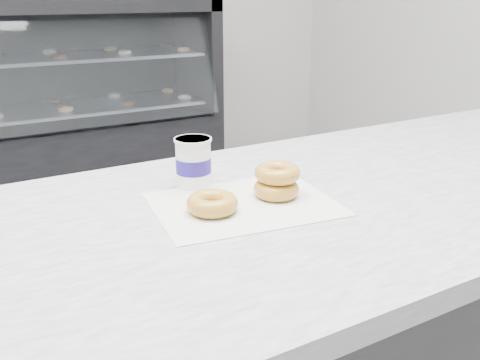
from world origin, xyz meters
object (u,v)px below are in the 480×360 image
Objects in this scene: display_case at (29,126)px; donut_stack at (277,181)px; coffee_cup at (193,162)px; donut_single at (212,203)px.

display_case is 21.84× the size of donut_stack.
coffee_cup reaches higher than donut_stack.
display_case is 2.74m from donut_single.
coffee_cup is (-0.11, 0.14, 0.02)m from donut_stack.
display_case is 25.05× the size of donut_single.
donut_single is (-0.09, -2.70, 0.43)m from display_case.
donut_stack reaches higher than donut_single.
coffee_cup is at bearing 77.41° from donut_single.
display_case is at bearing 91.21° from donut_stack.
coffee_cup is (0.03, 0.15, 0.03)m from donut_single.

